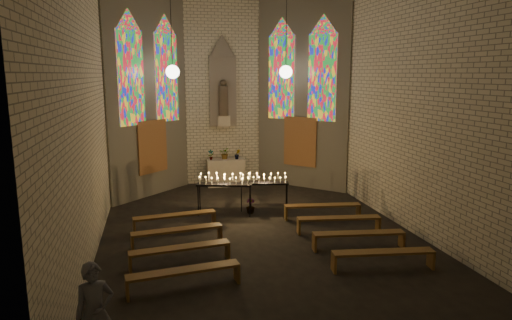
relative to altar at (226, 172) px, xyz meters
The scene contains 18 objects.
floor 5.47m from the altar, 90.00° to the right, with size 12.00×12.00×0.00m, color black.
room 3.83m from the altar, 90.00° to the right, with size 8.22×12.43×7.00m.
altar is the anchor object (origin of this frame).
flower_vase_left 0.89m from the altar, behind, with size 0.20×0.14×0.39m, color #4C723F.
flower_vase_center 0.72m from the altar, 94.81° to the left, with size 0.40×0.34×0.44m, color #4C723F.
flower_vase_right 0.82m from the altar, ahead, with size 0.21×0.17×0.38m, color #4C723F.
aisle_flower_pot 3.62m from the altar, 87.16° to the right, with size 0.25×0.25×0.45m, color #4C723F.
votive_stand_left 3.70m from the altar, 99.53° to the right, with size 1.67×0.81×1.19m.
votive_stand_right 3.48m from the altar, 79.11° to the right, with size 1.53×0.64×1.09m.
pew_left_0 5.04m from the altar, 114.75° to the right, with size 2.22×0.59×0.42m.
pew_right_0 5.04m from the altar, 65.25° to the right, with size 2.22×0.59×0.42m.
pew_left_1 6.15m from the altar, 110.06° to the right, with size 2.22×0.59×0.42m.
pew_right_1 6.15m from the altar, 69.94° to the right, with size 2.22×0.59×0.42m.
pew_left_2 7.29m from the altar, 106.82° to the right, with size 2.22×0.59×0.42m.
pew_right_2 7.29m from the altar, 73.18° to the right, with size 2.22×0.59×0.42m.
pew_left_3 8.45m from the altar, 104.47° to the right, with size 2.22×0.59×0.42m.
pew_right_3 8.45m from the altar, 75.53° to the right, with size 2.22×0.59×0.42m.
visitor 10.74m from the altar, 109.02° to the right, with size 0.55×0.36×1.52m, color #4F505A.
Camera 1 is at (-2.56, -11.09, 4.14)m, focal length 32.00 mm.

